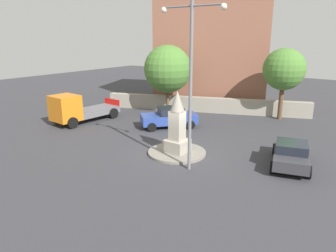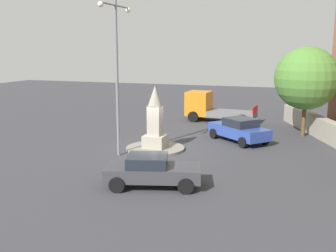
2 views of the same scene
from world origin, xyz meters
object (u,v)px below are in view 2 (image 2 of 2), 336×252
Objects in this scene: monument at (155,122)px; car_dark_grey_parked_right at (152,170)px; car_blue_waiting at (239,129)px; truck_orange_passing at (211,108)px; tree_near_wall at (306,78)px; streetlamp at (117,62)px.

monument is 6.19m from car_dark_grey_parked_right.
truck_orange_passing is at bearing 27.00° from car_blue_waiting.
tree_near_wall reaches higher than monument.
car_blue_waiting is 0.72× the size of tree_near_wall.
streetlamp is 1.42× the size of tree_near_wall.
streetlamp is 1.50× the size of truck_orange_passing.
monument is 10.06m from truck_orange_passing.
car_dark_grey_parked_right is 9.60m from car_blue_waiting.
streetlamp is at bearing 133.26° from car_blue_waiting.
car_blue_waiting is at bearing -13.03° from car_dark_grey_parked_right.
car_blue_waiting is 5.62m from tree_near_wall.
streetlamp is at bearing 40.91° from car_dark_grey_parked_right.
tree_near_wall is (8.21, -9.40, -1.18)m from streetlamp.
monument is 0.84× the size of car_blue_waiting.
tree_near_wall is at bearing -116.74° from truck_orange_passing.
car_dark_grey_parked_right is 15.82m from truck_orange_passing.
car_dark_grey_parked_right is at bearing -139.09° from streetlamp.
streetlamp is at bearing 168.54° from truck_orange_passing.
streetlamp is (-1.74, 1.46, 3.37)m from monument.
monument is 0.64× the size of truck_orange_passing.
car_dark_grey_parked_right is at bearing 154.23° from tree_near_wall.
monument is at bearing -39.86° from streetlamp.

